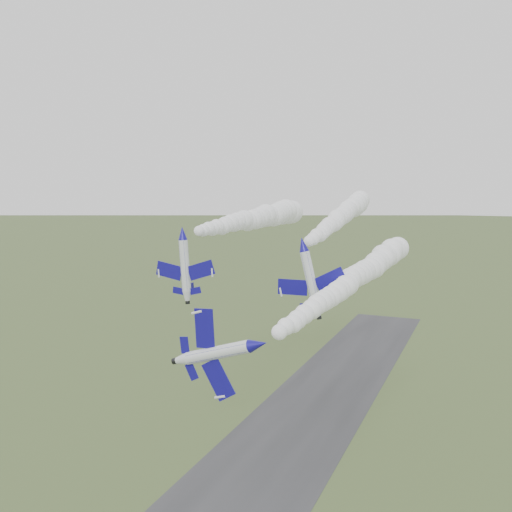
# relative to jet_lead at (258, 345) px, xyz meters

# --- Properties ---
(runway) EXTENTS (24.00, 260.00, 0.04)m
(runway) POSITION_rel_jet_lead_xyz_m (-14.37, 37.90, -34.25)
(runway) COLOR #2E2E31
(runway) RESTS_ON ground
(jet_lead) EXTENTS (4.17, 12.23, 9.67)m
(jet_lead) POSITION_rel_jet_lead_xyz_m (0.00, 0.00, 0.00)
(jet_lead) COLOR silver
(smoke_trail_jet_lead) EXTENTS (8.08, 59.76, 4.50)m
(smoke_trail_jet_lead) POSITION_rel_jet_lead_xyz_m (2.34, 32.89, 2.09)
(smoke_trail_jet_lead) COLOR silver
(jet_pair_left) EXTENTS (10.68, 12.89, 3.22)m
(jet_pair_left) POSITION_rel_jet_lead_xyz_m (-25.28, 28.34, 8.63)
(jet_pair_left) COLOR silver
(smoke_trail_jet_pair_left) EXTENTS (6.68, 57.80, 5.92)m
(smoke_trail_jet_pair_left) POSITION_rel_jet_lead_xyz_m (-26.05, 59.97, 9.28)
(smoke_trail_jet_pair_left) COLOR silver
(jet_pair_right) EXTENTS (10.49, 12.80, 3.76)m
(jet_pair_right) POSITION_rel_jet_lead_xyz_m (-4.55, 28.52, 7.60)
(jet_pair_right) COLOR silver
(smoke_trail_jet_pair_right) EXTENTS (13.45, 74.36, 5.27)m
(smoke_trail_jet_pair_right) POSITION_rel_jet_lead_xyz_m (-8.63, 68.47, 9.94)
(smoke_trail_jet_pair_right) COLOR silver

